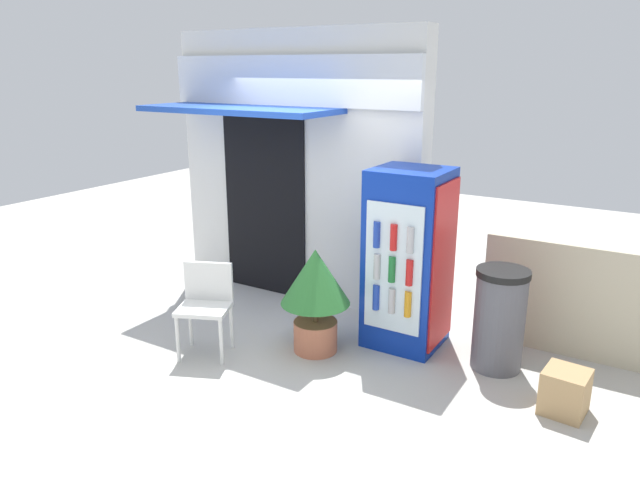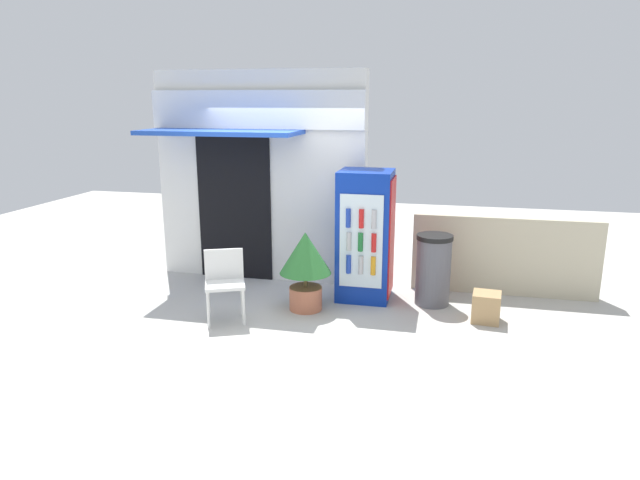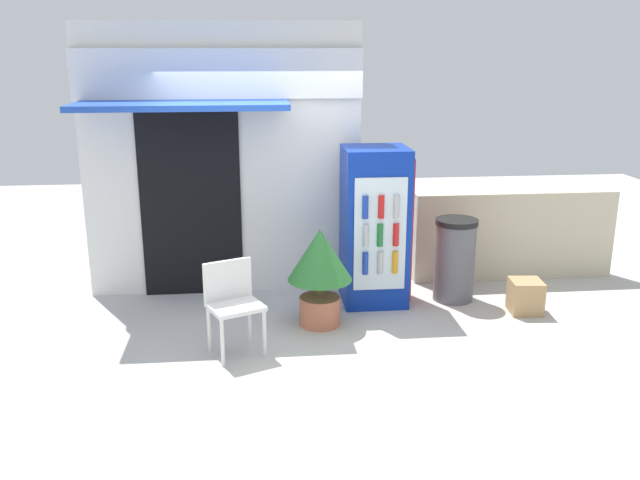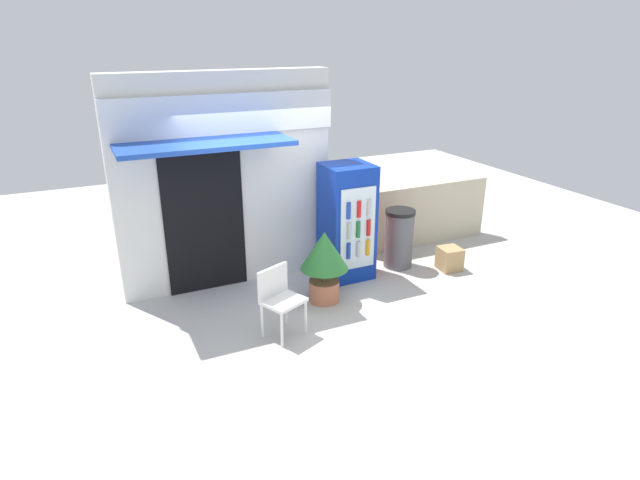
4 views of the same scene
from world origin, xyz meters
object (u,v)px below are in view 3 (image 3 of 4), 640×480
trash_bin (455,259)px  cardboard_box (525,296)px  drink_cooler (375,226)px  plastic_chair (232,299)px  potted_plant_near_shop (320,265)px

trash_bin → cardboard_box: (0.66, -0.46, -0.29)m
drink_cooler → cardboard_box: bearing=-17.7°
drink_cooler → plastic_chair: bearing=-143.1°
drink_cooler → plastic_chair: drink_cooler is taller
potted_plant_near_shop → trash_bin: bearing=19.8°
plastic_chair → potted_plant_near_shop: size_ratio=0.85×
plastic_chair → cardboard_box: size_ratio=2.41×
plastic_chair → trash_bin: 2.67m
potted_plant_near_shop → trash_bin: 1.67m
cardboard_box → trash_bin: bearing=145.2°
trash_bin → plastic_chair: bearing=-155.4°
plastic_chair → potted_plant_near_shop: (0.86, 0.55, 0.12)m
plastic_chair → trash_bin: bearing=24.6°
drink_cooler → cardboard_box: drink_cooler is taller
plastic_chair → cardboard_box: plastic_chair is taller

